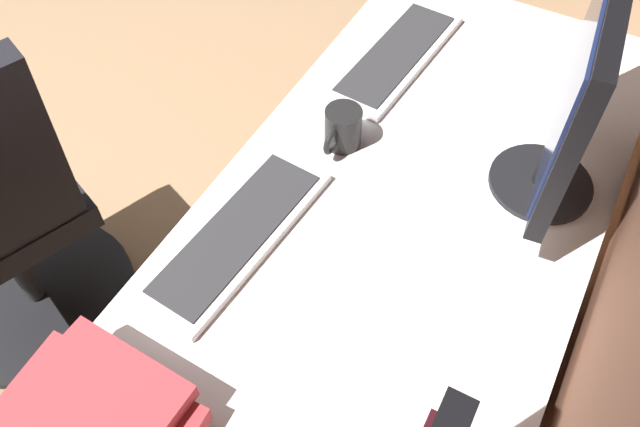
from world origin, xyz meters
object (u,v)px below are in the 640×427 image
at_px(drawer_pedestal, 380,341).
at_px(monitor_secondary, 580,85).
at_px(keyboard_spare, 396,56).
at_px(coffee_mug, 342,128).
at_px(book_stack_near, 97,418).
at_px(keyboard_main, 237,234).

relative_size(drawer_pedestal, monitor_secondary, 1.50).
height_order(monitor_secondary, keyboard_spare, monitor_secondary).
bearing_deg(keyboard_spare, monitor_secondary, 62.31).
bearing_deg(drawer_pedestal, coffee_mug, -131.54).
bearing_deg(coffee_mug, monitor_secondary, 102.62).
xyz_separation_m(book_stack_near, coffee_mug, (-0.70, 0.04, 0.00)).
xyz_separation_m(drawer_pedestal, coffee_mug, (-0.18, -0.21, 0.43)).
height_order(keyboard_main, book_stack_near, book_stack_near).
bearing_deg(keyboard_spare, drawer_pedestal, 24.66).
relative_size(book_stack_near, coffee_mug, 2.55).
relative_size(drawer_pedestal, coffee_mug, 5.99).
bearing_deg(keyboard_spare, keyboard_main, -4.00).
height_order(monitor_secondary, coffee_mug, monitor_secondary).
height_order(drawer_pedestal, keyboard_main, keyboard_main).
xyz_separation_m(keyboard_main, book_stack_near, (0.39, 0.02, 0.03)).
bearing_deg(keyboard_main, coffee_mug, 169.37).
xyz_separation_m(drawer_pedestal, book_stack_near, (0.51, -0.25, 0.42)).
bearing_deg(book_stack_near, drawer_pedestal, 154.27).
bearing_deg(drawer_pedestal, keyboard_main, -65.44).
bearing_deg(coffee_mug, drawer_pedestal, 48.46).
relative_size(keyboard_main, coffee_mug, 3.71).
relative_size(keyboard_spare, coffee_mug, 3.70).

